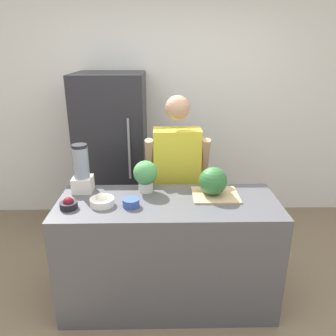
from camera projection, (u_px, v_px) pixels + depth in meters
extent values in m
plane|color=#7F6B51|center=(169.00, 329.00, 2.42)|extent=(14.00, 14.00, 0.00)
cube|color=white|center=(165.00, 108.00, 3.81)|extent=(8.00, 0.06, 2.60)
cube|color=#4C4C51|center=(168.00, 253.00, 2.56)|extent=(1.64, 0.63, 0.89)
cube|color=#232328|center=(114.00, 154.00, 3.57)|extent=(0.70, 0.72, 1.72)
cylinder|color=gray|center=(129.00, 149.00, 3.16)|extent=(0.02, 0.02, 0.60)
cube|color=#333338|center=(176.00, 224.00, 3.10)|extent=(0.31, 0.18, 0.76)
cube|color=gold|center=(177.00, 159.00, 2.88)|extent=(0.41, 0.22, 0.54)
sphere|color=tan|center=(178.00, 108.00, 2.72)|extent=(0.21, 0.21, 0.21)
cylinder|color=tan|center=(150.00, 162.00, 2.84)|extent=(0.07, 0.22, 0.46)
cylinder|color=tan|center=(205.00, 162.00, 2.85)|extent=(0.07, 0.22, 0.46)
cube|color=tan|center=(215.00, 195.00, 2.50)|extent=(0.35, 0.30, 0.01)
sphere|color=#2D6B33|center=(213.00, 181.00, 2.46)|extent=(0.21, 0.21, 0.21)
cylinder|color=black|center=(69.00, 205.00, 2.30)|extent=(0.12, 0.12, 0.05)
sphere|color=maroon|center=(68.00, 202.00, 2.29)|extent=(0.07, 0.07, 0.07)
cylinder|color=white|center=(102.00, 202.00, 2.34)|extent=(0.17, 0.17, 0.05)
sphere|color=white|center=(102.00, 198.00, 2.33)|extent=(0.09, 0.09, 0.09)
cylinder|color=#334C9E|center=(131.00, 203.00, 2.32)|extent=(0.12, 0.12, 0.06)
cube|color=silver|center=(83.00, 184.00, 2.56)|extent=(0.15, 0.15, 0.12)
cylinder|color=gray|center=(81.00, 163.00, 2.49)|extent=(0.12, 0.12, 0.24)
cylinder|color=black|center=(79.00, 146.00, 2.45)|extent=(0.11, 0.11, 0.02)
cylinder|color=beige|center=(146.00, 187.00, 2.56)|extent=(0.11, 0.11, 0.08)
sphere|color=#478E4C|center=(145.00, 173.00, 2.52)|extent=(0.19, 0.19, 0.19)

